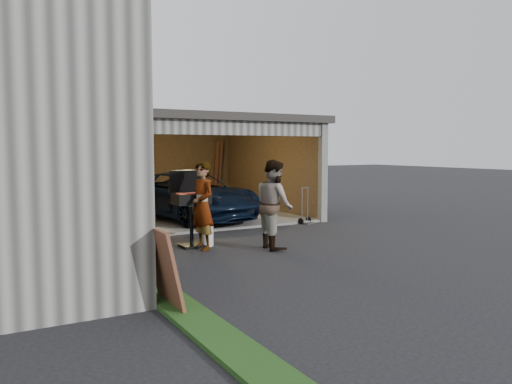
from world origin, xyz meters
TOP-DOWN VIEW (x-y plane):
  - ground at (0.00, 0.00)m, footprint 80.00×80.00m
  - groundcover_strip at (-2.25, -1.00)m, footprint 0.50×8.00m
  - garage at (0.76, 6.79)m, footprint 6.80×6.30m
  - minivan at (0.77, 5.49)m, footprint 3.10×5.02m
  - woman at (-0.50, 1.66)m, footprint 0.51×0.70m
  - man at (0.80, 1.05)m, footprint 0.79×0.96m
  - bbq_grill at (-0.60, 2.04)m, footprint 0.71×0.62m
  - propane_tank at (-0.28, 1.96)m, footprint 0.31×0.31m
  - plywood_panel at (-2.40, -1.50)m, footprint 0.26×0.94m
  - hand_truck at (3.29, 3.46)m, footprint 0.44×0.41m

SIDE VIEW (x-z plane):
  - ground at x=0.00m, z-range 0.00..0.00m
  - groundcover_strip at x=-2.25m, z-range 0.00..0.06m
  - hand_truck at x=3.29m, z-range -0.30..0.68m
  - propane_tank at x=-0.28m, z-range 0.00..0.41m
  - plywood_panel at x=-2.40m, z-range 0.00..1.04m
  - minivan at x=0.77m, z-range 0.00..1.30m
  - woman at x=-0.50m, z-range 0.00..1.76m
  - man at x=0.80m, z-range 0.00..1.80m
  - bbq_grill at x=-0.60m, z-range 0.15..1.72m
  - garage at x=0.76m, z-range 0.42..3.32m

